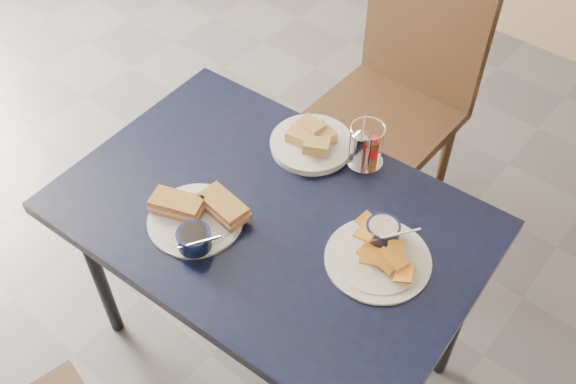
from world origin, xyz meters
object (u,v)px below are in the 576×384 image
Objects in this scene: sandwich_plate at (198,217)px; bread_basket at (312,142)px; chair_far at (402,85)px; condiment_caddy at (365,147)px; dining_table at (271,228)px; plantain_plate at (380,249)px.

sandwich_plate is 0.43m from bread_basket.
condiment_caddy is (0.20, -0.56, 0.22)m from chair_far.
chair_far is at bearing 94.59° from bread_basket.
chair_far is 4.16× the size of bread_basket.
plantain_plate is at bearing 13.50° from dining_table.
condiment_caddy is (0.20, 0.48, 0.03)m from sandwich_plate.
sandwich_plate is (-0.00, -1.04, 0.19)m from chair_far.
chair_far reaches higher than dining_table.
condiment_caddy reaches higher than bread_basket.
bread_basket is (-0.38, 0.20, 0.00)m from plantain_plate.
plantain_plate is at bearing 27.47° from sandwich_plate.
condiment_caddy is (0.08, 0.33, 0.13)m from dining_table.
dining_table is at bearing -103.65° from condiment_caddy.
bread_basket reaches higher than dining_table.
chair_far is 0.64m from bread_basket.
chair_far is 3.40× the size of sandwich_plate.
sandwich_plate is (-0.13, -0.15, 0.10)m from dining_table.
bread_basket is at bearing 104.74° from dining_table.
condiment_caddy is at bearing -70.26° from chair_far.
plantain_plate is 0.34m from condiment_caddy.
bread_basket is at bearing -85.41° from chair_far.
sandwich_plate is 1.22× the size of bread_basket.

